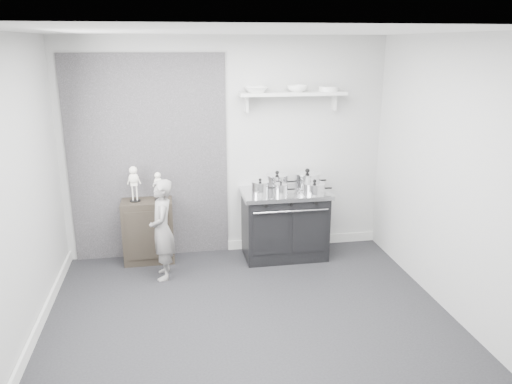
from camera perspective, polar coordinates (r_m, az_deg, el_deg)
ground at (r=5.03m, az=-0.72°, el=-14.52°), size 4.00×4.00×0.00m
room_shell at (r=4.54m, az=-2.20°, el=4.36°), size 4.02×3.62×2.71m
wall_shelf at (r=6.14m, az=4.20°, el=11.05°), size 1.30×0.26×0.24m
stove at (r=6.27m, az=3.28°, el=-3.62°), size 1.07×0.67×0.86m
side_cabinet at (r=6.27m, az=-12.20°, el=-4.37°), size 0.60×0.35×0.79m
child at (r=5.74m, az=-10.67°, el=-4.25°), size 0.29×0.43×1.17m
pot_front_left at (r=5.98m, az=0.49°, el=0.49°), size 0.30×0.21×0.20m
pot_back_left at (r=6.21m, az=2.43°, el=1.20°), size 0.36×0.28×0.23m
pot_back_right at (r=6.27m, az=5.87°, el=1.34°), size 0.41×0.32×0.25m
pot_front_right at (r=6.06m, az=6.70°, el=0.44°), size 0.35×0.26×0.18m
pot_front_center at (r=5.98m, az=2.87°, el=0.34°), size 0.25×0.16×0.16m
skeleton_full at (r=6.08m, az=-13.79°, el=1.21°), size 0.14×0.09×0.50m
skeleton_torso at (r=6.08m, az=-11.13°, el=0.89°), size 0.11×0.07×0.40m
bowl_large at (r=6.03m, az=0.01°, el=11.64°), size 0.29×0.29×0.07m
bowl_small at (r=6.14m, az=4.73°, el=11.70°), size 0.25×0.25×0.08m
plate_stack at (r=6.25m, az=8.27°, el=11.60°), size 0.24×0.24×0.06m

